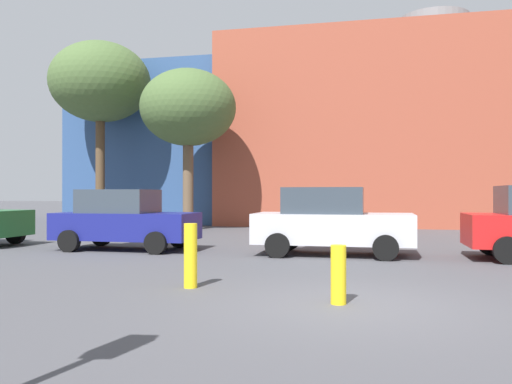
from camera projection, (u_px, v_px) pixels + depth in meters
ground_plane at (353, 305)px, 7.99m from camera, size 200.00×200.00×0.00m
building_backdrop at (434, 139)px, 31.15m from camera, size 41.89×13.36×12.22m
parked_car_1 at (125, 220)px, 15.84m from camera, size 4.22×2.07×1.83m
parked_car_2 at (331, 221)px, 14.47m from camera, size 4.33×2.12×1.88m
bare_tree_0 at (100, 83)px, 27.03m from camera, size 5.15×5.15×9.56m
bare_tree_2 at (188, 109)px, 24.39m from camera, size 4.48×4.48×7.53m
bollard_yellow_0 at (191, 256)px, 9.43m from camera, size 0.24×0.24×1.16m
bollard_yellow_1 at (338, 275)px, 8.04m from camera, size 0.24×0.24×0.91m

